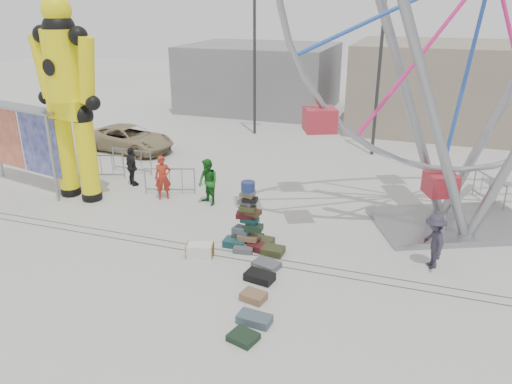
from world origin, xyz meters
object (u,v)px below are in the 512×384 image
(lamp_post_right, at_px, (382,64))
(pedestrian_red, at_px, (163,178))
(crash_test_dummy, at_px, (68,94))
(suitcase_tower, at_px, (248,228))
(barricade_dummy_a, at_px, (101,166))
(banner_scaffold, at_px, (19,127))
(steamer_trunk, at_px, (200,250))
(lamp_post_left, at_px, (256,55))
(barricade_wheel_back, at_px, (489,190))
(barricade_dummy_b, at_px, (132,161))
(pedestrian_grey, at_px, (434,241))
(ferris_wheel, at_px, (488,2))
(barricade_wheel_front, at_px, (447,221))
(pedestrian_green, at_px, (208,182))
(barricade_dummy_c, at_px, (170,181))
(pedestrian_black, at_px, (132,167))
(parked_suv, at_px, (130,139))

(lamp_post_right, height_order, pedestrian_red, lamp_post_right)
(crash_test_dummy, bearing_deg, suitcase_tower, -4.26)
(barricade_dummy_a, bearing_deg, banner_scaffold, -155.16)
(steamer_trunk, height_order, barricade_dummy_a, barricade_dummy_a)
(lamp_post_left, height_order, barricade_wheel_back, lamp_post_left)
(barricade_dummy_b, distance_m, pedestrian_grey, 13.74)
(crash_test_dummy, distance_m, barricade_wheel_back, 16.29)
(lamp_post_right, height_order, barricade_wheel_back, lamp_post_right)
(barricade_dummy_b, bearing_deg, ferris_wheel, -3.43)
(barricade_wheel_front, height_order, pedestrian_red, pedestrian_red)
(barricade_wheel_back, distance_m, pedestrian_green, 10.75)
(lamp_post_right, height_order, banner_scaffold, lamp_post_right)
(crash_test_dummy, bearing_deg, barricade_dummy_b, 93.48)
(barricade_dummy_b, bearing_deg, pedestrian_green, -23.12)
(ferris_wheel, xyz_separation_m, barricade_dummy_a, (-14.50, 0.28, -6.74))
(barricade_wheel_front, bearing_deg, lamp_post_left, 58.89)
(barricade_dummy_a, bearing_deg, barricade_dummy_b, 35.45)
(barricade_dummy_a, distance_m, barricade_dummy_c, 3.77)
(pedestrian_green, xyz_separation_m, pedestrian_grey, (8.16, -2.25, -0.06))
(barricade_dummy_c, distance_m, pedestrian_red, 0.67)
(lamp_post_left, relative_size, crash_test_dummy, 1.03)
(pedestrian_red, bearing_deg, pedestrian_black, 123.36)
(barricade_dummy_a, height_order, barricade_dummy_c, same)
(pedestrian_red, height_order, pedestrian_grey, pedestrian_red)
(lamp_post_right, height_order, barricade_wheel_front, lamp_post_right)
(crash_test_dummy, xyz_separation_m, parked_suv, (-1.66, 6.19, -3.45))
(pedestrian_red, xyz_separation_m, pedestrian_green, (1.90, 0.06, 0.02))
(barricade_dummy_a, distance_m, barricade_wheel_front, 14.30)
(ferris_wheel, xyz_separation_m, pedestrian_grey, (-0.68, -3.15, -6.46))
(lamp_post_left, bearing_deg, barricade_wheel_front, -45.84)
(lamp_post_right, xyz_separation_m, parked_suv, (-12.00, -3.49, -3.82))
(barricade_wheel_back, bearing_deg, lamp_post_left, -148.80)
(crash_test_dummy, bearing_deg, pedestrian_grey, 3.13)
(lamp_post_left, distance_m, parked_suv, 8.35)
(barricade_dummy_c, bearing_deg, pedestrian_grey, -33.02)
(pedestrian_green, bearing_deg, lamp_post_right, 89.14)
(barricade_dummy_a, height_order, pedestrian_grey, pedestrian_grey)
(steamer_trunk, bearing_deg, crash_test_dummy, 140.17)
(banner_scaffold, bearing_deg, ferris_wheel, 17.92)
(ferris_wheel, xyz_separation_m, pedestrian_red, (-10.75, -0.95, -6.42))
(lamp_post_left, xyz_separation_m, pedestrian_red, (-0.15, -10.74, -3.61))
(steamer_trunk, height_order, pedestrian_grey, pedestrian_grey)
(barricade_wheel_front, height_order, parked_suv, parked_suv)
(banner_scaffold, height_order, pedestrian_green, banner_scaffold)
(banner_scaffold, xyz_separation_m, barricade_wheel_back, (17.99, 4.39, -2.05))
(parked_suv, bearing_deg, barricade_wheel_front, -99.31)
(suitcase_tower, height_order, barricade_wheel_front, suitcase_tower)
(steamer_trunk, bearing_deg, lamp_post_left, 86.38)
(barricade_dummy_b, height_order, parked_suv, parked_suv)
(barricade_wheel_front, xyz_separation_m, pedestrian_grey, (-0.44, -2.28, 0.28))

